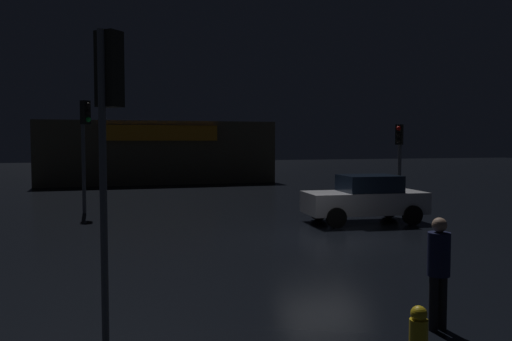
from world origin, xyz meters
TOP-DOWN VIEW (x-y plane):
  - ground_plane at (0.00, 0.00)m, footprint 120.00×120.00m
  - store_building at (-2.49, 24.53)m, footprint 15.64×8.83m
  - traffic_signal_main at (-6.19, -6.59)m, footprint 0.42×0.42m
  - traffic_signal_opposite at (-6.86, 7.60)m, footprint 0.42×0.43m
  - traffic_signal_cross_right at (6.94, 7.13)m, footprint 0.42×0.42m
  - car_near at (2.66, 2.38)m, footprint 4.32×2.25m
  - pedestrian at (-1.41, -7.46)m, footprint 0.35×0.35m

SIDE VIEW (x-z plane):
  - ground_plane at x=0.00m, z-range 0.00..0.00m
  - car_near at x=2.66m, z-range 0.01..1.68m
  - pedestrian at x=-1.41m, z-range 0.14..1.87m
  - store_building at x=-2.49m, z-range 0.00..4.19m
  - traffic_signal_cross_right at x=6.94m, z-range 0.71..4.34m
  - traffic_signal_opposite at x=-6.86m, z-range 0.92..5.38m
  - traffic_signal_main at x=-6.19m, z-range 1.20..5.60m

